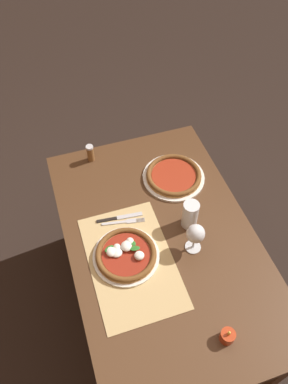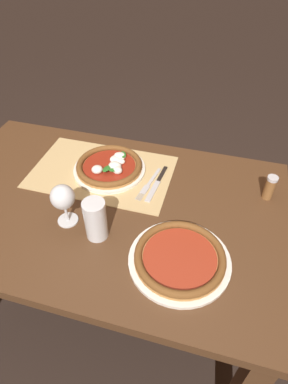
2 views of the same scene
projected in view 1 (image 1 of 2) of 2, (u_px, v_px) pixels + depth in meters
name	position (u px, v px, depth m)	size (l,w,h in m)	color
ground_plane	(157.00, 303.00, 2.25)	(24.00, 24.00, 0.00)	black
dining_table	(161.00, 251.00, 1.75)	(1.31, 0.83, 0.74)	#4C301C
paper_placemat	(131.00, 261.00, 1.60)	(0.55, 0.35, 0.00)	tan
pizza_near	(126.00, 254.00, 1.59)	(0.29, 0.29, 0.05)	silver
pizza_far	(174.00, 176.00, 1.87)	(0.31, 0.31, 0.04)	silver
wine_glass	(195.00, 234.00, 1.56)	(0.08, 0.08, 0.16)	silver
pint_glass	(190.00, 215.00, 1.66)	(0.07, 0.07, 0.15)	silver
fork	(124.00, 222.00, 1.72)	(0.05, 0.20, 0.00)	#B7B7BC
knife	(120.00, 218.00, 1.73)	(0.04, 0.22, 0.01)	black
votive_candle	(227.00, 336.00, 1.38)	(0.06, 0.06, 0.07)	#B23819
pepper_shaker	(90.00, 153.00, 1.93)	(0.04, 0.04, 0.10)	brown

